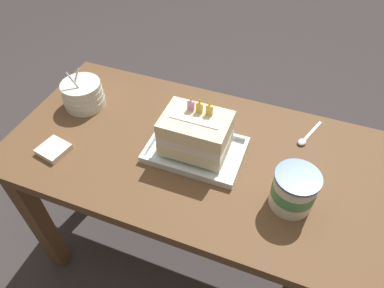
{
  "coord_description": "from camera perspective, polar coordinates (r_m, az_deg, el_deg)",
  "views": [
    {
      "loc": [
        0.28,
        -0.69,
        1.49
      ],
      "look_at": [
        0.01,
        -0.0,
        0.71
      ],
      "focal_mm": 32.41,
      "sensor_mm": 36.0,
      "label": 1
    }
  ],
  "objects": [
    {
      "name": "dining_table",
      "position": [
        1.18,
        -0.54,
        -4.35
      ],
      "size": [
        1.16,
        0.62,
        0.68
      ],
      "color": "brown",
      "rests_on": "ground_plane"
    },
    {
      "name": "napkin_pile",
      "position": [
        1.17,
        -21.81,
        -0.83
      ],
      "size": [
        0.1,
        0.1,
        0.02
      ],
      "color": "silver",
      "rests_on": "dining_table"
    },
    {
      "name": "serving_spoon_near_tray",
      "position": [
        1.18,
        18.03,
        0.74
      ],
      "size": [
        0.07,
        0.15,
        0.01
      ],
      "color": "silver",
      "rests_on": "dining_table"
    },
    {
      "name": "ice_cream_tub",
      "position": [
        0.96,
        16.41,
        -7.28
      ],
      "size": [
        0.12,
        0.12,
        0.12
      ],
      "color": "silver",
      "rests_on": "dining_table"
    },
    {
      "name": "foil_tray",
      "position": [
        1.08,
        0.59,
        -1.12
      ],
      "size": [
        0.3,
        0.2,
        0.02
      ],
      "color": "silver",
      "rests_on": "dining_table"
    },
    {
      "name": "bowl_stack",
      "position": [
        1.29,
        -17.5,
        7.79
      ],
      "size": [
        0.14,
        0.14,
        0.15
      ],
      "color": "silver",
      "rests_on": "dining_table"
    },
    {
      "name": "birthday_cake",
      "position": [
        1.03,
        0.63,
        1.79
      ],
      "size": [
        0.2,
        0.14,
        0.17
      ],
      "color": "beige",
      "rests_on": "foil_tray"
    },
    {
      "name": "ground_plane",
      "position": [
        1.67,
        -0.4,
        -16.92
      ],
      "size": [
        8.0,
        8.0,
        0.0
      ],
      "primitive_type": "plane",
      "color": "#383333"
    }
  ]
}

